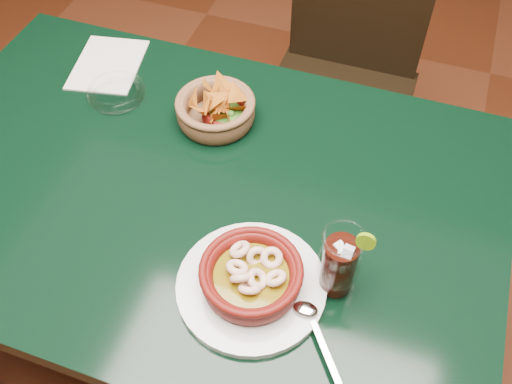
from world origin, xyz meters
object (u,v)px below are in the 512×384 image
(dining_table, at_px, (196,215))
(shrimp_plate, at_px, (252,278))
(dining_chair, at_px, (343,79))
(chip_basket, at_px, (216,110))
(cola_drink, at_px, (339,263))

(dining_table, xyz_separation_m, shrimp_plate, (0.19, -0.17, 0.13))
(dining_chair, relative_size, chip_basket, 4.52)
(dining_table, height_order, chip_basket, chip_basket)
(chip_basket, xyz_separation_m, cola_drink, (0.34, -0.30, 0.04))
(dining_table, relative_size, chip_basket, 6.00)
(shrimp_plate, distance_m, chip_basket, 0.41)
(cola_drink, bearing_deg, chip_basket, 138.03)
(dining_table, relative_size, cola_drink, 7.35)
(shrimp_plate, xyz_separation_m, chip_basket, (-0.21, 0.36, -0.00))
(shrimp_plate, bearing_deg, chip_basket, 120.13)
(shrimp_plate, bearing_deg, cola_drink, 21.75)
(shrimp_plate, height_order, cola_drink, cola_drink)
(dining_table, bearing_deg, dining_chair, 77.34)
(dining_table, distance_m, chip_basket, 0.23)
(chip_basket, height_order, cola_drink, cola_drink)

